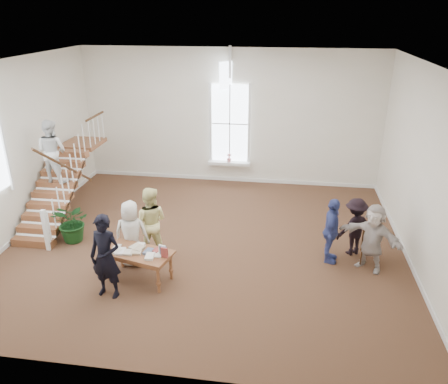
% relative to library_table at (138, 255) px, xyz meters
% --- Properties ---
extents(ground, '(10.00, 10.00, 0.00)m').
position_rel_library_table_xyz_m(ground, '(1.18, 1.86, -0.62)').
color(ground, '#4A2A1D').
rests_on(ground, ground).
extents(room_shell, '(10.49, 10.00, 10.00)m').
position_rel_library_table_xyz_m(room_shell, '(1.18, 6.25, -0.22)').
color(room_shell, silver).
rests_on(room_shell, ground).
extents(staircase, '(1.10, 4.10, 2.92)m').
position_rel_library_table_xyz_m(staircase, '(-3.17, 2.61, 1.00)').
color(staircase, brown).
rests_on(staircase, ground).
extents(library_table, '(1.64, 1.09, 0.77)m').
position_rel_library_table_xyz_m(library_table, '(0.00, 0.00, 0.00)').
color(library_table, brown).
rests_on(library_table, ground).
extents(police_officer, '(0.73, 0.53, 1.85)m').
position_rel_library_table_xyz_m(police_officer, '(-0.45, -0.65, 0.30)').
color(police_officer, black).
rests_on(police_officer, ground).
extents(elderly_woman, '(0.84, 0.61, 1.61)m').
position_rel_library_table_xyz_m(elderly_woman, '(-0.35, 0.60, 0.18)').
color(elderly_woman, silver).
rests_on(elderly_woman, ground).
extents(person_yellow, '(0.89, 0.71, 1.76)m').
position_rel_library_table_xyz_m(person_yellow, '(-0.05, 1.10, 0.26)').
color(person_yellow, '#F5EC99').
rests_on(person_yellow, ground).
extents(woman_cluster_a, '(0.53, 0.99, 1.62)m').
position_rel_library_table_xyz_m(woman_cluster_a, '(4.25, 1.40, 0.18)').
color(woman_cluster_a, '#384488').
rests_on(woman_cluster_a, ground).
extents(woman_cluster_b, '(1.09, 0.95, 1.47)m').
position_rel_library_table_xyz_m(woman_cluster_b, '(4.85, 1.85, 0.11)').
color(woman_cluster_b, black).
rests_on(woman_cluster_b, ground).
extents(woman_cluster_c, '(1.52, 1.24, 1.62)m').
position_rel_library_table_xyz_m(woman_cluster_c, '(5.15, 1.20, 0.19)').
color(woman_cluster_c, beige).
rests_on(woman_cluster_c, ground).
extents(floor_plant, '(1.18, 1.10, 1.08)m').
position_rel_library_table_xyz_m(floor_plant, '(-2.22, 1.43, -0.08)').
color(floor_plant, '#123814').
rests_on(floor_plant, ground).
extents(side_chair, '(0.50, 0.50, 0.98)m').
position_rel_library_table_xyz_m(side_chair, '(5.19, 1.49, -0.08)').
color(side_chair, '#331C0E').
rests_on(side_chair, ground).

